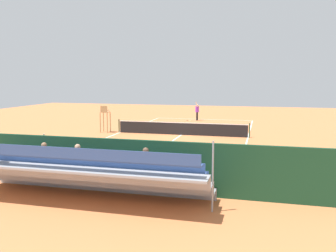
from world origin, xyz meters
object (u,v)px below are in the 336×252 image
Objects in this scene: umpire_chair at (105,116)px; bleacher_stand at (85,174)px; tennis_racket at (190,121)px; tennis_ball_near at (218,124)px; tennis_net at (181,128)px; tennis_player at (197,110)px; line_judge at (41,155)px; equipment_bag at (135,181)px; courtside_bench at (179,174)px; tennis_ball_far at (178,120)px.

bleacher_stand is at bearing 112.01° from umpire_chair.
tennis_ball_near reaches higher than tennis_racket.
tennis_ball_near is at bearing -105.17° from tennis_net.
tennis_net is 5.35× the size of tennis_player.
tennis_net reaches higher than tennis_racket.
line_judge is (2.00, 22.61, 1.00)m from tennis_racket.
bleacher_stand is 25.26m from tennis_player.
umpire_chair is 32.42× the size of tennis_ball_near.
bleacher_stand reaches higher than line_judge.
tennis_racket is at bearing 43.51° from tennis_player.
tennis_net reaches higher than equipment_bag.
courtside_bench is at bearing 124.85° from umpire_chair.
tennis_player reaches higher than tennis_ball_near.
courtside_bench is 3.15× the size of tennis_racket.
tennis_net is at bearing 104.81° from tennis_ball_far.
courtside_bench reaches higher than tennis_ball_near.
tennis_ball_near is (-0.85, -20.53, -0.15)m from equipment_bag.
tennis_net reaches higher than courtside_bench.
line_judge is (3.21, 13.34, 0.51)m from tennis_net.
tennis_net is 11.44× the size of equipment_bag.
line_judge reaches higher than tennis_net.
umpire_chair is 15.09m from equipment_bag.
equipment_bag is 4.38m from line_judge.
umpire_chair reaches higher than tennis_player.
umpire_chair reaches higher than line_judge.
bleacher_stand is 137.27× the size of tennis_ball_near.
courtside_bench reaches higher than equipment_bag.
equipment_bag is 13.64× the size of tennis_ball_far.
tennis_player is at bearing -81.60° from courtside_bench.
tennis_net is 18.00× the size of tennis_racket.
bleacher_stand is 137.27× the size of tennis_ball_far.
tennis_ball_far is (2.32, -24.48, -0.89)m from bleacher_stand.
courtside_bench is 0.93× the size of line_judge.
equipment_bag reaches higher than tennis_racket.
tennis_player reaches higher than equipment_bag.
bleacher_stand is 5.03× the size of courtside_bench.
line_judge is at bearing 84.93° from tennis_racket.
umpire_chair reaches higher than equipment_bag.
tennis_player is at bearing -88.96° from bleacher_stand.
tennis_player is (0.54, -9.90, 0.51)m from tennis_net.
bleacher_stand reaches higher than equipment_bag.
courtside_bench is 2.00× the size of equipment_bag.
tennis_ball_far is at bearing -81.17° from equipment_bag.
tennis_racket is at bearing -173.25° from tennis_ball_far.
tennis_player is (3.42, -23.17, 0.46)m from courtside_bench.
tennis_ball_near is at bearing -137.86° from umpire_chair.
tennis_racket is at bearing -95.07° from line_judge.
equipment_bag is (-1.08, 13.40, -0.32)m from tennis_net.
tennis_racket is at bearing -87.39° from bleacher_stand.
umpire_chair is 10.18m from tennis_ball_far.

